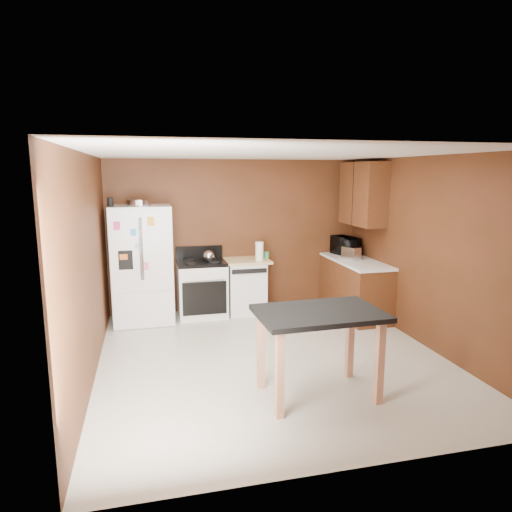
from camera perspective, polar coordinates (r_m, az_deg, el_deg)
name	(u,v)px	position (r m, az deg, el deg)	size (l,w,h in m)	color
floor	(272,358)	(5.85, 2.02, -12.59)	(4.50, 4.50, 0.00)	beige
ceiling	(273,154)	(5.39, 2.19, 12.67)	(4.50, 4.50, 0.00)	white
wall_back	(237,235)	(7.65, -2.42, 2.60)	(4.20, 4.20, 0.00)	#562916
wall_front	(355,316)	(3.44, 12.30, -7.35)	(4.20, 4.20, 0.00)	#562916
wall_left	(89,268)	(5.33, -20.20, -1.44)	(4.50, 4.50, 0.00)	#562916
wall_right	(427,253)	(6.37, 20.61, 0.38)	(4.50, 4.50, 0.00)	#562916
roasting_pan	(139,203)	(7.04, -14.41, 6.49)	(0.37, 0.37, 0.09)	silver
pen_cup	(110,202)	(6.98, -17.75, 6.45)	(0.09, 0.09, 0.13)	black
kettle	(209,256)	(7.22, -5.92, 0.01)	(0.18, 0.18, 0.18)	silver
paper_towel	(259,251)	(7.33, 0.44, 0.60)	(0.13, 0.13, 0.30)	white
green_canister	(266,255)	(7.55, 1.29, 0.14)	(0.10, 0.10, 0.11)	#38924F
toaster	(351,253)	(7.54, 11.81, 0.35)	(0.17, 0.28, 0.20)	silver
microwave	(345,246)	(7.95, 11.09, 1.18)	(0.51, 0.34, 0.28)	black
refrigerator	(142,264)	(7.19, -14.01, -1.03)	(0.90, 0.80, 1.80)	white
gas_range	(202,288)	(7.39, -6.78, -3.97)	(0.76, 0.68, 1.10)	white
dishwasher	(245,286)	(7.53, -1.34, -3.71)	(0.78, 0.63, 0.89)	white
right_cabinets	(357,259)	(7.56, 12.55, -0.36)	(0.63, 1.58, 2.45)	#5E2F1A
island	(319,324)	(4.71, 7.88, -8.42)	(1.28, 0.87, 0.91)	black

